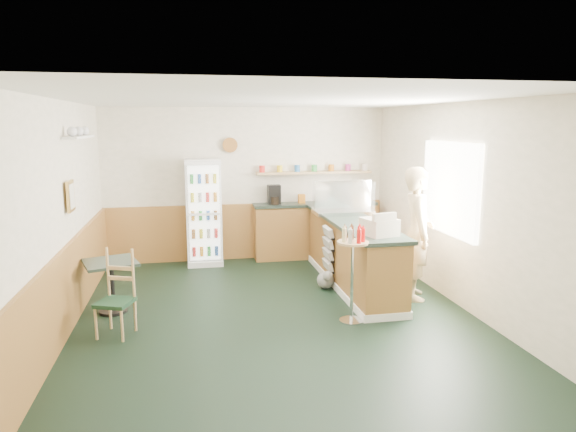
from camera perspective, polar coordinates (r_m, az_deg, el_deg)
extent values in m
plane|color=black|center=(6.63, -1.36, -11.18)|extent=(6.00, 6.00, 0.00)
cube|color=white|center=(9.22, -4.54, 3.55)|extent=(5.00, 0.02, 2.70)
cube|color=white|center=(6.36, -24.32, -0.39)|extent=(0.02, 6.00, 2.70)
cube|color=white|center=(7.12, 18.93, 1.03)|extent=(0.02, 6.00, 2.70)
cube|color=silver|center=(6.18, -1.47, 12.91)|extent=(5.00, 6.00, 0.02)
cube|color=#AD7638|center=(9.32, -4.44, -1.68)|extent=(4.98, 0.05, 1.00)
cube|color=#AD7638|center=(6.55, -23.43, -7.71)|extent=(0.05, 5.98, 1.00)
cube|color=white|center=(7.33, 17.52, 2.94)|extent=(0.06, 1.45, 1.25)
cube|color=tan|center=(6.80, -23.01, 2.05)|extent=(0.03, 0.32, 0.38)
cube|color=white|center=(7.22, -22.20, 8.13)|extent=(0.18, 1.20, 0.03)
cylinder|color=#965C25|center=(9.06, -6.46, 7.84)|extent=(0.26, 0.04, 0.26)
cube|color=#AD7638|center=(7.79, 7.14, -4.30)|extent=(0.60, 2.95, 0.95)
cube|color=white|center=(7.91, 7.07, -7.28)|extent=(0.64, 2.97, 0.10)
cube|color=#28372E|center=(7.68, 7.22, -0.61)|extent=(0.68, 3.01, 0.05)
cube|color=#AD7638|center=(9.37, 3.00, -1.75)|extent=(2.20, 0.38, 0.95)
cube|color=#28372E|center=(9.27, 3.03, 1.33)|extent=(2.24, 0.42, 0.05)
cube|color=tan|center=(9.28, 2.94, 4.85)|extent=(2.10, 0.22, 0.04)
cube|color=black|center=(9.09, -1.56, 2.40)|extent=(0.22, 0.18, 0.34)
cylinder|color=#B2664C|center=(9.09, -2.90, 5.25)|extent=(0.10, 0.10, 0.12)
cylinder|color=#B2664C|center=(9.14, -0.93, 5.29)|extent=(0.10, 0.10, 0.12)
cylinder|color=#B2664C|center=(9.20, 1.02, 5.32)|extent=(0.10, 0.10, 0.12)
cylinder|color=#B2664C|center=(9.27, 2.94, 5.35)|extent=(0.10, 0.10, 0.12)
cylinder|color=#B2664C|center=(9.35, 4.83, 5.37)|extent=(0.10, 0.10, 0.12)
cylinder|color=#B2664C|center=(9.45, 6.69, 5.38)|extent=(0.10, 0.10, 0.12)
cylinder|color=#B2664C|center=(9.55, 8.51, 5.39)|extent=(0.10, 0.10, 0.12)
cube|color=white|center=(9.00, -9.34, 0.46)|extent=(0.60, 0.43, 1.82)
cube|color=white|center=(8.77, -9.29, 0.27)|extent=(0.50, 0.02, 1.61)
cube|color=silver|center=(8.70, -9.28, 0.19)|extent=(0.54, 0.02, 1.67)
cube|color=silver|center=(8.16, 6.11, 0.45)|extent=(0.91, 0.48, 0.06)
cube|color=silver|center=(8.12, 6.14, 2.25)|extent=(0.89, 0.46, 0.46)
cube|color=beige|center=(6.67, 10.09, -1.18)|extent=(0.46, 0.48, 0.22)
imported|color=tan|center=(7.31, 14.16, -1.90)|extent=(0.59, 0.71, 1.85)
cylinder|color=silver|center=(6.55, 7.04, -11.46)|extent=(0.30, 0.30, 0.02)
cylinder|color=silver|center=(6.38, 7.13, -7.30)|extent=(0.04, 0.04, 1.00)
cylinder|color=tan|center=(6.25, 7.24, -2.94)|extent=(0.38, 0.38, 0.03)
cylinder|color=red|center=(6.22, 8.33, -2.10)|extent=(0.05, 0.05, 0.17)
cylinder|color=red|center=(6.31, 7.96, -1.91)|extent=(0.05, 0.05, 0.17)
cylinder|color=red|center=(6.34, 7.08, -1.84)|extent=(0.05, 0.05, 0.17)
cylinder|color=red|center=(6.28, 6.33, -1.93)|extent=(0.05, 0.05, 0.17)
cylinder|color=red|center=(6.18, 6.26, -2.13)|extent=(0.05, 0.05, 0.17)
cylinder|color=red|center=(6.12, 6.95, -2.28)|extent=(0.05, 0.05, 0.17)
cylinder|color=red|center=(6.13, 7.88, -2.26)|extent=(0.05, 0.05, 0.17)
cube|color=black|center=(7.82, 4.56, -5.91)|extent=(0.05, 0.41, 0.03)
cube|color=silver|center=(7.80, 4.43, -5.42)|extent=(0.09, 0.38, 0.14)
cube|color=black|center=(7.78, 4.58, -4.71)|extent=(0.05, 0.41, 0.03)
cube|color=silver|center=(7.75, 4.45, -4.22)|extent=(0.09, 0.38, 0.14)
cube|color=black|center=(7.73, 4.60, -3.50)|extent=(0.05, 0.41, 0.03)
cube|color=silver|center=(7.71, 4.46, -3.00)|extent=(0.09, 0.38, 0.14)
cube|color=black|center=(7.69, 4.62, -2.27)|extent=(0.05, 0.41, 0.03)
cube|color=silver|center=(7.67, 4.48, -1.77)|extent=(0.09, 0.38, 0.14)
cylinder|color=black|center=(7.16, -18.83, -9.95)|extent=(0.36, 0.36, 0.04)
cylinder|color=black|center=(7.06, -18.99, -7.49)|extent=(0.07, 0.07, 0.62)
cube|color=#28372E|center=(6.97, -19.14, -4.91)|extent=(0.79, 0.79, 0.04)
cube|color=#15311D|center=(6.29, -18.68, -9.09)|extent=(0.48, 0.48, 0.04)
cylinder|color=tan|center=(6.24, -20.23, -11.34)|extent=(0.03, 0.03, 0.39)
cylinder|color=tan|center=(6.20, -17.28, -11.33)|extent=(0.03, 0.03, 0.39)
cylinder|color=tan|center=(6.53, -19.79, -10.33)|extent=(0.03, 0.03, 0.39)
cylinder|color=tan|center=(6.49, -16.98, -10.30)|extent=(0.03, 0.03, 0.39)
cube|color=tan|center=(6.36, -18.64, -6.05)|extent=(0.33, 0.15, 0.60)
sphere|color=gray|center=(7.70, 4.18, -7.12)|extent=(0.25, 0.25, 0.25)
sphere|color=gray|center=(7.55, 4.44, -6.66)|extent=(0.15, 0.15, 0.15)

